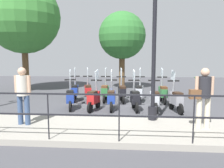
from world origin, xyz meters
The scene contains 21 objects.
ground_plane centered at (0.00, 0.00, 0.00)m, with size 28.00×28.00×0.00m, color #424247.
promenade_walkway centered at (-3.15, 0.00, 0.07)m, with size 2.20×20.00×0.15m.
fence_railing centered at (-4.20, 0.00, 0.91)m, with size 0.04×16.03×1.07m.
lamp_post_near centered at (-2.40, -0.92, 2.15)m, with size 0.26×0.90×4.49m.
pedestrian_with_bag centered at (-3.13, -2.13, 1.08)m, with size 0.35×0.64×1.59m.
pedestrian_distant centered at (-3.17, 2.69, 1.08)m, with size 0.36×0.49×1.59m.
tree_large centered at (3.74, 5.96, 4.35)m, with size 4.26×4.26×6.49m.
tree_distant centered at (4.94, 0.24, 3.34)m, with size 2.93×2.93×4.83m.
potted_palm centered at (2.30, -3.84, 0.45)m, with size 1.06×0.66×1.05m.
scooter_near_0 centered at (-0.80, -1.94, 0.48)m, with size 1.22×0.48×1.54m.
scooter_near_1 centered at (-0.72, -1.17, 0.48)m, with size 1.23×0.44×1.54m.
scooter_near_2 centered at (-0.69, -0.44, 0.48)m, with size 1.23×0.45×1.54m.
scooter_near_3 centered at (-0.68, 0.46, 0.48)m, with size 1.23×0.44×1.54m.
scooter_near_4 centered at (-0.80, 1.11, 0.48)m, with size 1.22×0.49×1.54m.
scooter_near_5 centered at (-0.69, 2.06, 0.48)m, with size 1.22×0.51×1.54m.
scooter_far_0 centered at (0.79, -1.71, 0.48)m, with size 1.23×0.44×1.54m.
scooter_far_1 centered at (0.90, -0.69, 0.48)m, with size 1.23×0.44×1.54m.
scooter_far_2 centered at (0.81, 0.10, 0.48)m, with size 1.23×0.46×1.54m.
scooter_far_3 centered at (0.91, 0.88, 0.48)m, with size 1.23×0.44×1.54m.
scooter_far_4 centered at (0.98, 1.67, 0.48)m, with size 1.22×0.51×1.54m.
scooter_far_5 centered at (0.95, 2.29, 0.48)m, with size 1.23×0.46×1.54m.
Camera 1 is at (-8.87, -0.21, 2.00)m, focal length 35.00 mm.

